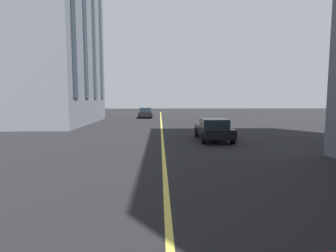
# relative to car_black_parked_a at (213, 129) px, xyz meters

# --- Properties ---
(lane_centre_line) EXTENTS (80.00, 0.16, 0.01)m
(lane_centre_line) POSITION_rel_car_black_parked_a_xyz_m (-2.45, 3.24, -0.70)
(lane_centre_line) COLOR #D8C64C
(lane_centre_line) RESTS_ON ground_plane
(car_black_parked_a) EXTENTS (4.40, 1.95, 1.37)m
(car_black_parked_a) POSITION_rel_car_black_parked_a_xyz_m (0.00, 0.00, 0.00)
(car_black_parked_a) COLOR black
(car_black_parked_a) RESTS_ON ground_plane
(car_black_near) EXTENTS (3.90, 1.89, 1.40)m
(car_black_near) POSITION_rel_car_black_parked_a_xyz_m (20.59, 5.40, -0.00)
(car_black_near) COLOR black
(car_black_near) RESTS_ON ground_plane
(building_left_near) EXTENTS (14.36, 11.76, 19.25)m
(building_left_near) POSITION_rel_car_black_parked_a_xyz_m (12.18, 16.56, 8.92)
(building_left_near) COLOR slate
(building_left_near) RESTS_ON ground_plane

